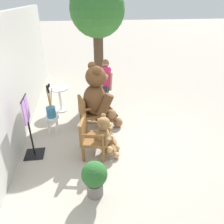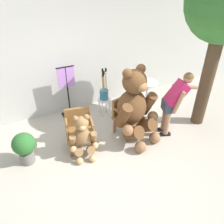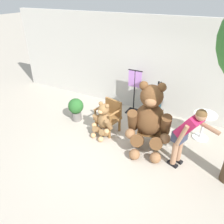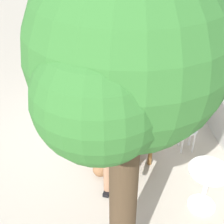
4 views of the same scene
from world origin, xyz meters
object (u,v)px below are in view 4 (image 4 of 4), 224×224
object	(u,v)px
round_side_table	(206,184)
clothing_display_stand	(195,90)
teddy_bear_large	(122,120)
patio_tree	(123,66)
brush_bucket	(190,120)
wooden_chair_right	(137,136)
wooden_chair_left	(128,100)
white_stool	(187,133)
person_visitor	(111,154)
potted_plant	(123,77)
teddy_bear_small	(113,100)

from	to	relation	value
round_side_table	clothing_display_stand	world-z (taller)	clothing_display_stand
teddy_bear_large	patio_tree	size ratio (longest dim) A/B	0.48
brush_bucket	wooden_chair_right	bearing A→B (deg)	-81.26
wooden_chair_left	white_stool	xyz separation A→B (m)	(1.00, 0.90, -0.11)
person_visitor	patio_tree	bearing A→B (deg)	0.69
potted_plant	wooden_chair_left	bearing A→B (deg)	-1.01
white_stool	patio_tree	distance (m)	3.37
teddy_bear_large	wooden_chair_right	bearing A→B (deg)	97.80
wooden_chair_right	wooden_chair_left	bearing A→B (deg)	179.98
clothing_display_stand	round_side_table	bearing A→B (deg)	-12.39
wooden_chair_left	brush_bucket	bearing A→B (deg)	42.05
clothing_display_stand	wooden_chair_left	bearing A→B (deg)	-97.82
wooden_chair_left	wooden_chair_right	bearing A→B (deg)	-0.02
wooden_chair_right	potted_plant	xyz separation A→B (m)	(-2.24, 0.02, -0.07)
person_visitor	white_stool	bearing A→B (deg)	126.11
brush_bucket	patio_tree	xyz separation A→B (m)	(2.03, -1.40, 2.01)
teddy_bear_large	person_visitor	xyz separation A→B (m)	(0.85, -0.24, 0.07)
wooden_chair_left	potted_plant	distance (m)	1.11
wooden_chair_left	clothing_display_stand	xyz separation A→B (m)	(0.17, 1.25, 0.26)
teddy_bear_small	clothing_display_stand	size ratio (longest dim) A/B	0.69
brush_bucket	clothing_display_stand	xyz separation A→B (m)	(-0.83, 0.35, 0.08)
wooden_chair_right	teddy_bear_small	distance (m)	1.20
wooden_chair_right	white_stool	distance (m)	0.92
teddy_bear_small	clothing_display_stand	distance (m)	1.57
clothing_display_stand	teddy_bear_small	bearing A→B (deg)	-97.22
person_visitor	potted_plant	bearing A→B (deg)	170.42
teddy_bear_large	brush_bucket	bearing A→B (deg)	98.53
brush_bucket	round_side_table	distance (m)	1.28
brush_bucket	person_visitor	bearing A→B (deg)	-53.87
wooden_chair_left	potted_plant	size ratio (longest dim) A/B	1.26
patio_tree	clothing_display_stand	world-z (taller)	patio_tree
person_visitor	brush_bucket	distance (m)	1.77
wooden_chair_left	teddy_bear_small	bearing A→B (deg)	-94.64
wooden_chair_left	brush_bucket	world-z (taller)	brush_bucket
teddy_bear_small	patio_tree	size ratio (longest dim) A/B	0.27
person_visitor	teddy_bear_small	bearing A→B (deg)	173.90
white_stool	clothing_display_stand	bearing A→B (deg)	157.41
teddy_bear_large	teddy_bear_small	bearing A→B (deg)	-178.96
wooden_chair_right	round_side_table	xyz separation A→B (m)	(1.12, 0.79, -0.01)
patio_tree	teddy_bear_small	bearing A→B (deg)	176.10
person_visitor	wooden_chair_right	bearing A→B (deg)	150.27
round_side_table	patio_tree	bearing A→B (deg)	-59.13
teddy_bear_small	person_visitor	bearing A→B (deg)	-6.10
wooden_chair_left	brush_bucket	size ratio (longest dim) A/B	1.03
person_visitor	white_stool	xyz separation A→B (m)	(-1.03, 1.41, -0.55)
wooden_chair_right	round_side_table	distance (m)	1.37
wooden_chair_left	white_stool	distance (m)	1.35
teddy_bear_small	round_side_table	xyz separation A→B (m)	(2.28, 1.08, -0.01)
patio_tree	teddy_bear_large	bearing A→B (deg)	172.93
white_stool	patio_tree	xyz separation A→B (m)	(2.03, -1.40, 2.30)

